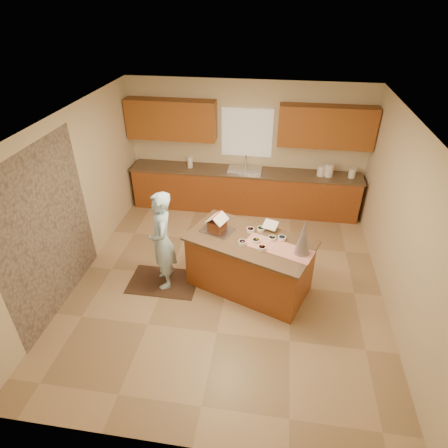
{
  "coord_description": "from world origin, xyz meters",
  "views": [
    {
      "loc": [
        0.65,
        -4.79,
        4.22
      ],
      "look_at": [
        -0.1,
        0.2,
        1.0
      ],
      "focal_mm": 30.11,
      "sensor_mm": 36.0,
      "label": 1
    }
  ],
  "objects": [
    {
      "name": "gingerbread_house",
      "position": [
        -0.19,
        0.08,
        1.07
      ],
      "size": [
        0.36,
        0.37,
        0.29
      ],
      "color": "brown",
      "rests_on": "baking_tray"
    },
    {
      "name": "cookbook",
      "position": [
        0.63,
        0.23,
        1.03
      ],
      "size": [
        0.27,
        0.24,
        0.1
      ],
      "primitive_type": "cube",
      "rotation": [
        -1.13,
        0.0,
        -0.37
      ],
      "color": "white",
      "rests_on": "island_top"
    },
    {
      "name": "canister_c",
      "position": [
        2.17,
        2.45,
        1.02
      ],
      "size": [
        0.14,
        0.14,
        0.19
      ],
      "primitive_type": "cylinder",
      "color": "white",
      "rests_on": "back_counter_top"
    },
    {
      "name": "wall_left",
      "position": [
        -2.5,
        0.0,
        1.35
      ],
      "size": [
        5.5,
        5.5,
        0.0
      ],
      "primitive_type": "plane",
      "color": "beige",
      "rests_on": "floor"
    },
    {
      "name": "candy_bowls",
      "position": [
        0.51,
        -0.06,
        0.97
      ],
      "size": [
        0.7,
        0.62,
        0.06
      ],
      "color": "#E06ABE",
      "rests_on": "island_top"
    },
    {
      "name": "back_counter_base",
      "position": [
        0.0,
        2.45,
        0.44
      ],
      "size": [
        4.8,
        0.6,
        0.88
      ],
      "primitive_type": "cube",
      "color": "brown",
      "rests_on": "floor"
    },
    {
      "name": "upper_cabinet_right",
      "position": [
        1.55,
        2.57,
        1.9
      ],
      "size": [
        1.85,
        0.35,
        0.8
      ],
      "primitive_type": "cube",
      "color": "#9D4A21",
      "rests_on": "wall_back"
    },
    {
      "name": "wall_front",
      "position": [
        0.0,
        -2.75,
        1.35
      ],
      "size": [
        5.5,
        5.5,
        0.0
      ],
      "primitive_type": "plane",
      "color": "beige",
      "rests_on": "floor"
    },
    {
      "name": "wall_right",
      "position": [
        2.5,
        0.0,
        1.35
      ],
      "size": [
        5.5,
        5.5,
        0.0
      ],
      "primitive_type": "plane",
      "color": "beige",
      "rests_on": "floor"
    },
    {
      "name": "stone_accent",
      "position": [
        -2.48,
        -0.8,
        1.25
      ],
      "size": [
        0.0,
        2.5,
        2.5
      ],
      "primitive_type": "plane",
      "rotation": [
        1.57,
        0.0,
        1.57
      ],
      "color": "gray",
      "rests_on": "wall_left"
    },
    {
      "name": "upper_cabinet_left",
      "position": [
        -1.55,
        2.57,
        1.9
      ],
      "size": [
        1.85,
        0.35,
        0.8
      ],
      "primitive_type": "cube",
      "color": "#9D4A21",
      "rests_on": "wall_back"
    },
    {
      "name": "baking_tray",
      "position": [
        -0.19,
        0.08,
        0.95
      ],
      "size": [
        0.56,
        0.49,
        0.03
      ],
      "primitive_type": "cube",
      "rotation": [
        0.0,
        0.0,
        -0.37
      ],
      "color": "silver",
      "rests_on": "island_top"
    },
    {
      "name": "island_top",
      "position": [
        0.35,
        -0.07,
        0.92
      ],
      "size": [
        2.15,
        1.62,
        0.04
      ],
      "primitive_type": "cube",
      "rotation": [
        0.0,
        0.0,
        -0.37
      ],
      "color": "brown",
      "rests_on": "island_base"
    },
    {
      "name": "sink",
      "position": [
        0.0,
        2.45,
        0.89
      ],
      "size": [
        0.7,
        0.45,
        0.12
      ],
      "primitive_type": "cube",
      "color": "silver",
      "rests_on": "back_counter_top"
    },
    {
      "name": "paper_towel",
      "position": [
        -1.17,
        2.45,
        1.04
      ],
      "size": [
        0.11,
        0.11,
        0.23
      ],
      "primitive_type": "cylinder",
      "color": "white",
      "rests_on": "back_counter_top"
    },
    {
      "name": "canister_a",
      "position": [
        1.56,
        2.45,
        1.03
      ],
      "size": [
        0.16,
        0.16,
        0.21
      ],
      "primitive_type": "cylinder",
      "color": "white",
      "rests_on": "back_counter_top"
    },
    {
      "name": "tinsel_tree",
      "position": [
        1.11,
        -0.31,
        1.22
      ],
      "size": [
        0.29,
        0.29,
        0.56
      ],
      "primitive_type": "cone",
      "rotation": [
        0.0,
        0.0,
        -0.37
      ],
      "color": "silver",
      "rests_on": "island_top"
    },
    {
      "name": "floor",
      "position": [
        0.0,
        0.0,
        0.0
      ],
      "size": [
        5.5,
        5.5,
        0.0
      ],
      "primitive_type": "plane",
      "color": "tan",
      "rests_on": "ground"
    },
    {
      "name": "table_runner",
      "position": [
        0.78,
        -0.24,
        0.94
      ],
      "size": [
        1.08,
        0.71,
        0.01
      ],
      "primitive_type": "cube",
      "rotation": [
        0.0,
        0.0,
        -0.37
      ],
      "color": "#B01C0C",
      "rests_on": "island_top"
    },
    {
      "name": "island_base",
      "position": [
        0.35,
        -0.07,
        0.45
      ],
      "size": [
        2.04,
        1.52,
        0.9
      ],
      "primitive_type": "cube",
      "rotation": [
        0.0,
        0.0,
        -0.37
      ],
      "color": "brown",
      "rests_on": "floor"
    },
    {
      "name": "faucet",
      "position": [
        0.0,
        2.63,
        1.06
      ],
      "size": [
        0.03,
        0.03,
        0.28
      ],
      "primitive_type": "cylinder",
      "color": "silver",
      "rests_on": "back_counter_top"
    },
    {
      "name": "rug",
      "position": [
        -1.07,
        -0.2,
        0.01
      ],
      "size": [
        1.13,
        0.74,
        0.01
      ],
      "primitive_type": "cube",
      "color": "black",
      "rests_on": "floor"
    },
    {
      "name": "boy",
      "position": [
        -1.02,
        -0.2,
        0.85
      ],
      "size": [
        0.59,
        0.71,
        1.67
      ],
      "primitive_type": "imported",
      "rotation": [
        0.0,
        0.0,
        -1.21
      ],
      "color": "#AFDCF9",
      "rests_on": "rug"
    },
    {
      "name": "window_curtain",
      "position": [
        0.0,
        2.72,
        1.65
      ],
      "size": [
        1.05,
        0.03,
        1.0
      ],
      "primitive_type": "cube",
      "color": "white",
      "rests_on": "wall_back"
    },
    {
      "name": "canister_b",
      "position": [
        1.72,
        2.45,
        1.05
      ],
      "size": [
        0.18,
        0.18,
        0.25
      ],
      "primitive_type": "cylinder",
      "color": "white",
      "rests_on": "back_counter_top"
    },
    {
      "name": "wall_back",
      "position": [
        0.0,
        2.75,
        1.35
      ],
      "size": [
        5.5,
        5.5,
        0.0
      ],
      "primitive_type": "plane",
      "color": "beige",
      "rests_on": "floor"
    },
    {
      "name": "back_counter_top",
      "position": [
        0.0,
        2.45,
        0.9
      ],
      "size": [
        4.85,
        0.63,
        0.04
      ],
      "primitive_type": "cube",
      "color": "brown",
      "rests_on": "back_counter_base"
    },
    {
      "name": "ceiling",
      "position": [
        0.0,
        0.0,
        2.7
      ],
      "size": [
        5.5,
        5.5,
        0.0
      ],
      "primitive_type": "plane",
      "color": "silver",
      "rests_on": "floor"
    }
  ]
}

